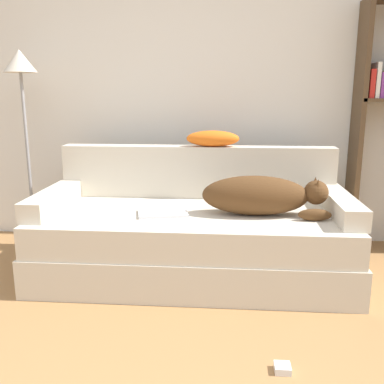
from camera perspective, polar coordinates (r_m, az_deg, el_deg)
name	(u,v)px	position (r m, az deg, el deg)	size (l,w,h in m)	color
wall_back	(191,73)	(3.51, -0.16, 15.59)	(7.62, 0.06, 2.70)	silver
couch	(193,243)	(2.87, 0.15, -6.85)	(2.02, 0.95, 0.44)	beige
couch_backrest	(197,172)	(3.15, 0.72, 2.73)	(1.98, 0.15, 0.38)	beige
couch_arm_left	(53,199)	(3.00, -17.99, -0.94)	(0.15, 0.76, 0.12)	beige
couch_arm_right	(340,205)	(2.87, 19.16, -1.65)	(0.15, 0.76, 0.12)	beige
dog	(261,196)	(2.72, 9.23, -0.46)	(0.79, 0.26, 0.25)	#513319
laptop	(163,213)	(2.73, -3.91, -2.78)	(0.35, 0.28, 0.02)	silver
throw_pillow	(213,139)	(3.10, 2.79, 7.13)	(0.38, 0.15, 0.11)	orange
floor_lamp	(22,92)	(3.45, -21.68, 12.24)	(0.24, 0.24, 1.50)	gray
power_adapter	(282,368)	(2.06, 11.97, -22.00)	(0.07, 0.07, 0.03)	white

